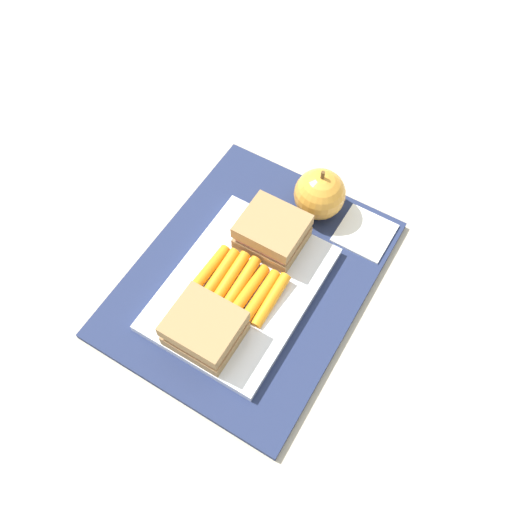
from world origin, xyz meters
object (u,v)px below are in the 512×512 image
at_px(sandwich_half_right, 272,232).
at_px(carrot_sticks_bundle, 240,284).
at_px(food_tray, 241,288).
at_px(paper_napkin, 365,233).
at_px(sandwich_half_left, 204,329).
at_px(apple, 320,194).

relative_size(sandwich_half_right, carrot_sticks_bundle, 0.78).
bearing_deg(food_tray, paper_napkin, -31.42).
relative_size(food_tray, paper_napkin, 3.29).
bearing_deg(paper_napkin, carrot_sticks_bundle, 148.67).
bearing_deg(carrot_sticks_bundle, sandwich_half_left, -179.98).
xyz_separation_m(sandwich_half_left, apple, (0.24, -0.02, 0.00)).
height_order(food_tray, apple, apple).
bearing_deg(apple, sandwich_half_left, 174.29).
relative_size(food_tray, apple, 2.86).
xyz_separation_m(food_tray, paper_napkin, (0.16, -0.10, -0.00)).
bearing_deg(apple, sandwich_half_right, 164.11).
distance_m(sandwich_half_right, paper_napkin, 0.13).
xyz_separation_m(food_tray, sandwich_half_right, (0.08, 0.00, 0.03)).
distance_m(carrot_sticks_bundle, apple, 0.17).
bearing_deg(sandwich_half_left, carrot_sticks_bundle, 0.02).
bearing_deg(apple, carrot_sticks_bundle, 171.61).
relative_size(carrot_sticks_bundle, paper_napkin, 1.47).
bearing_deg(sandwich_half_right, sandwich_half_left, 180.00).
relative_size(sandwich_half_left, paper_napkin, 1.14).
bearing_deg(paper_napkin, apple, 88.09).
xyz_separation_m(sandwich_half_left, sandwich_half_right, (0.16, 0.00, 0.00)).
relative_size(sandwich_half_left, apple, 1.00).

